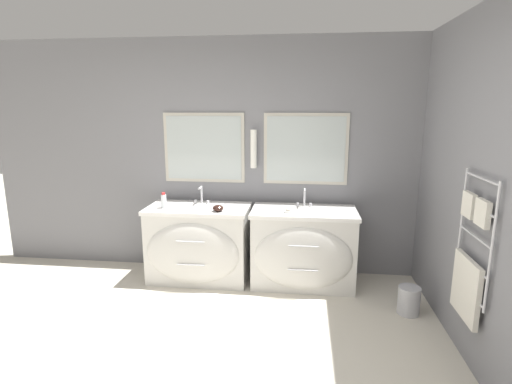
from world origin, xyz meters
TOP-DOWN VIEW (x-y plane):
  - wall_back at (0.01, 2.25)m, footprint 5.67×0.15m
  - wall_right at (2.06, 1.00)m, footprint 0.13×4.34m
  - vanity_left at (-0.32, 1.85)m, footprint 1.09×0.65m
  - vanity_right at (0.81, 1.85)m, footprint 1.09×0.65m
  - faucet_left at (-0.32, 2.03)m, footprint 0.17×0.12m
  - faucet_right at (0.81, 2.03)m, footprint 0.17×0.12m
  - toiletry_bottle at (-0.66, 1.79)m, footprint 0.06×0.06m
  - amenity_bowl at (-0.06, 1.73)m, footprint 0.11×0.11m
  - soap_dish at (0.65, 1.75)m, footprint 0.08×0.06m
  - waste_bin at (1.78, 1.35)m, footprint 0.20×0.20m

SIDE VIEW (x-z plane):
  - waste_bin at x=1.78m, z-range 0.01..0.26m
  - vanity_left at x=-0.32m, z-range 0.01..0.82m
  - vanity_right at x=0.81m, z-range 0.01..0.82m
  - soap_dish at x=0.65m, z-range 0.81..0.85m
  - amenity_bowl at x=-0.06m, z-range 0.82..0.88m
  - toiletry_bottle at x=-0.66m, z-range 0.81..0.98m
  - faucet_left at x=-0.32m, z-range 0.81..1.01m
  - faucet_right at x=0.81m, z-range 0.81..1.01m
  - wall_right at x=2.06m, z-range -0.01..2.59m
  - wall_back at x=0.01m, z-range 0.00..2.60m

